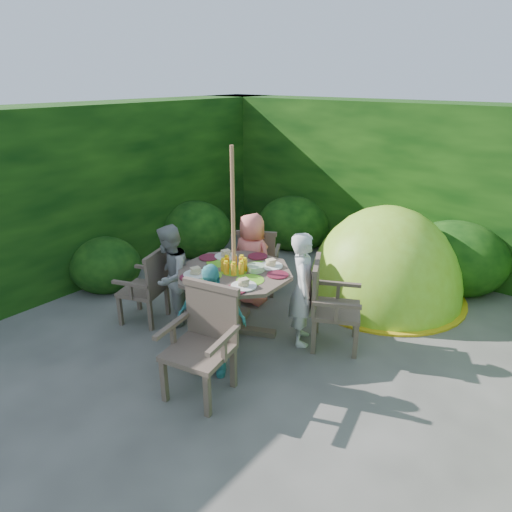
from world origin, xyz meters
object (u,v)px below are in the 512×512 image
Objects in this scene: child_front at (211,320)px; child_right at (303,289)px; patio_table at (235,281)px; child_back at (252,259)px; parasol_pole at (234,246)px; garden_chair_front at (203,340)px; garden_chair_back at (258,260)px; child_left at (170,277)px; dome_tent at (381,295)px; garden_chair_right at (329,303)px; garden_chair_left at (148,285)px.

child_right is at bearing 39.18° from child_front.
child_back is at bearing 114.78° from patio_table.
parasol_pole is at bearing -142.75° from patio_table.
garden_chair_front is (0.47, -0.99, -0.12)m from patio_table.
garden_chair_back is 2.19m from garden_chair_front.
garden_chair_front is at bearing 31.24° from child_left.
dome_tent is at bearing -174.79° from garden_chair_back.
dome_tent reaches higher than child_left.
child_right is 1.04× the size of child_left.
patio_table is 1.10m from garden_chair_front.
garden_chair_right is at bearing 30.22° from child_front.
child_front is 0.47× the size of dome_tent.
garden_chair_right is 1.55m from garden_chair_back.
dome_tent is at bearing 113.89° from child_left.
garden_chair_right is at bearing 84.22° from child_left.
child_front is at bearing 109.95° from child_back.
child_back reaches higher than garden_chair_front.
child_left is (-0.28, -1.33, 0.14)m from garden_chair_back.
dome_tent is at bearing -25.82° from garden_chair_right.
patio_table is at bearing 80.49° from child_right.
child_right is at bearing 120.27° from garden_chair_back.
parasol_pole reaches higher than garden_chair_right.
child_front is (0.33, -0.73, -0.50)m from parasol_pole.
child_left is 2.95m from dome_tent.
garden_chair_front is 0.85× the size of child_front.
parasol_pole is 1.24m from garden_chair_right.
garden_chair_front is at bearing -87.19° from dome_tent.
garden_chair_back is 0.32m from child_back.
patio_table is 1.46× the size of child_back.
child_back is at bearing 130.19° from garden_chair_left.
patio_table is at bearing 110.28° from child_back.
parasol_pole is at bearing 94.26° from garden_chair_left.
patio_table is 2.31m from dome_tent.
parasol_pole is 2.39× the size of garden_chair_back.
child_left is at bearing -155.48° from patio_table.
garden_chair_right is at bearing 24.25° from parasol_pole.
child_left reaches higher than garden_chair_right.
child_right reaches higher than garden_chair_left.
garden_chair_front is 0.83× the size of child_back.
garden_chair_back is 1.37m from child_left.
child_right is (0.26, 1.32, 0.11)m from garden_chair_front.
garden_chair_front is (-0.53, -1.43, 0.03)m from garden_chair_right.
garden_chair_left is (-1.00, -0.46, -0.18)m from patio_table.
garden_chair_back is at bearing 102.81° from garden_chair_front.
garden_chair_right reaches higher than garden_chair_left.
child_back reaches higher than garden_chair_right.
child_left is (0.27, 0.13, 0.15)m from garden_chair_left.
child_front is at bearing -65.55° from parasol_pole.
garden_chair_right is at bearing -100.19° from child_right.
child_left reaches higher than garden_chair_front.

